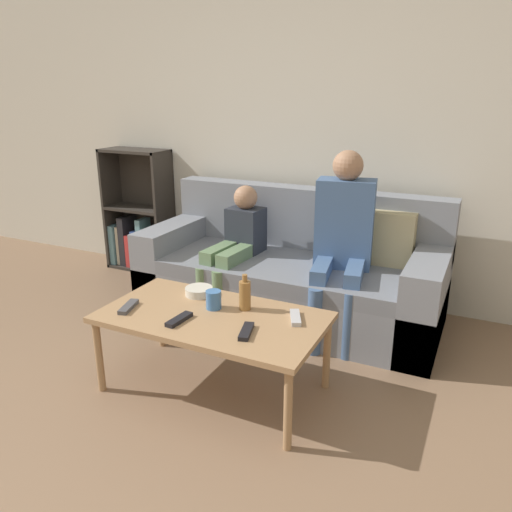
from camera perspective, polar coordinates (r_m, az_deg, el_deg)
name	(u,v)px	position (r m, az deg, el deg)	size (l,w,h in m)	color
ground_plane	(75,506)	(2.30, -20.01, -25.24)	(22.00, 22.00, 0.00)	#84664C
wall_back	(307,125)	(3.85, 5.90, 14.69)	(12.00, 0.06, 2.60)	beige
couch	(292,276)	(3.56, 4.10, -2.28)	(2.08, 0.86, 0.87)	gray
bookshelf	(140,225)	(4.60, -13.10, 3.51)	(0.59, 0.28, 1.07)	#332D28
coffee_table	(213,322)	(2.63, -4.99, -7.47)	(1.16, 0.63, 0.44)	#A87F56
person_adult	(343,232)	(3.25, 9.91, 2.70)	(0.43, 0.65, 1.19)	#476693
person_child	(236,243)	(3.51, -2.33, 1.49)	(0.28, 0.62, 0.91)	#66845B
cup_near	(214,300)	(2.67, -4.87, -5.00)	(0.08, 0.08, 0.10)	#3D70B2
tv_remote_0	(295,318)	(2.56, 4.52, -7.03)	(0.12, 0.17, 0.02)	#B7B7BC
tv_remote_1	(128,307)	(2.75, -14.37, -5.65)	(0.09, 0.18, 0.02)	#47474C
tv_remote_2	(246,331)	(2.41, -1.12, -8.61)	(0.09, 0.18, 0.02)	black
tv_remote_3	(179,319)	(2.56, -8.78, -7.18)	(0.06, 0.17, 0.02)	black
snack_bowl	(199,291)	(2.86, -6.53, -4.01)	(0.16, 0.16, 0.05)	beige
bottle	(245,295)	(2.63, -1.28, -4.45)	(0.06, 0.06, 0.20)	olive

